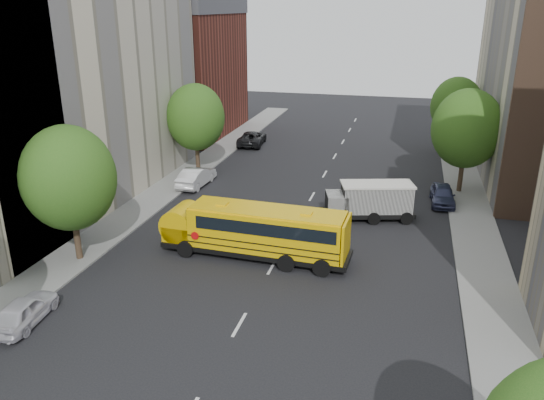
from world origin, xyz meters
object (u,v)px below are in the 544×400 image
at_px(safari_truck, 370,200).
at_px(parked_car_4, 443,195).
at_px(street_tree_4, 467,129).
at_px(parked_car_0, 24,310).
at_px(street_tree_2, 196,117).
at_px(parked_car_1, 196,177).
at_px(school_bus, 254,229).
at_px(street_tree_1, 69,178).
at_px(parked_car_2, 252,138).
at_px(street_tree_5, 456,106).

distance_m(safari_truck, parked_car_4, 6.65).
distance_m(street_tree_4, parked_car_0, 32.21).
height_order(street_tree_2, parked_car_1, street_tree_2).
bearing_deg(school_bus, street_tree_1, -160.43).
bearing_deg(school_bus, parked_car_2, 109.29).
bearing_deg(school_bus, parked_car_4, 49.68).
relative_size(street_tree_4, street_tree_5, 1.08).
bearing_deg(street_tree_2, school_bus, -57.32).
xyz_separation_m(street_tree_1, street_tree_5, (22.00, 30.00, -0.25)).
height_order(street_tree_2, parked_car_4, street_tree_2).
height_order(school_bus, parked_car_1, school_bus).
bearing_deg(parked_car_1, parked_car_4, -175.60).
distance_m(street_tree_1, street_tree_2, 18.00).
xyz_separation_m(street_tree_1, safari_truck, (15.63, 10.55, -3.59)).
bearing_deg(parked_car_2, safari_truck, 122.19).
xyz_separation_m(street_tree_2, school_bus, (9.63, -15.00, -3.09)).
height_order(school_bus, safari_truck, school_bus).
distance_m(street_tree_5, parked_car_1, 26.25).
bearing_deg(parked_car_0, safari_truck, -135.87).
height_order(parked_car_0, parked_car_1, parked_car_1).
distance_m(street_tree_4, street_tree_5, 12.01).
relative_size(school_bus, parked_car_1, 2.39).
distance_m(street_tree_2, street_tree_4, 22.00).
bearing_deg(parked_car_2, parked_car_1, 82.43).
bearing_deg(parked_car_1, school_bus, 128.52).
height_order(street_tree_5, parked_car_4, street_tree_5).
height_order(street_tree_1, parked_car_0, street_tree_1).
distance_m(street_tree_5, parked_car_2, 20.57).
bearing_deg(street_tree_4, parked_car_1, -169.59).
relative_size(parked_car_1, parked_car_4, 1.12).
bearing_deg(street_tree_5, street_tree_2, -151.39).
xyz_separation_m(street_tree_2, parked_car_0, (1.40, -24.36, -4.17)).
bearing_deg(school_bus, street_tree_5, 67.67).
relative_size(street_tree_2, street_tree_5, 1.03).
distance_m(parked_car_1, parked_car_4, 19.21).
distance_m(school_bus, parked_car_0, 12.51).
distance_m(street_tree_2, parked_car_2, 11.24).
bearing_deg(street_tree_2, parked_car_1, -69.70).
relative_size(parked_car_1, parked_car_2, 0.88).
bearing_deg(parked_car_4, street_tree_2, 169.22).
height_order(street_tree_5, parked_car_2, street_tree_5).
bearing_deg(street_tree_1, parked_car_0, -77.59).
bearing_deg(street_tree_2, safari_truck, -25.48).
bearing_deg(safari_truck, street_tree_1, -161.78).
relative_size(street_tree_1, parked_car_2, 1.50).
height_order(street_tree_1, street_tree_5, street_tree_1).
relative_size(street_tree_2, parked_car_1, 1.65).
height_order(safari_truck, parked_car_2, safari_truck).
relative_size(school_bus, parked_car_0, 2.89).
xyz_separation_m(parked_car_1, parked_car_2, (0.49, 14.08, -0.03)).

